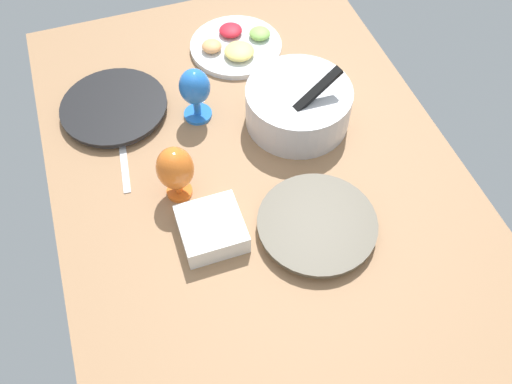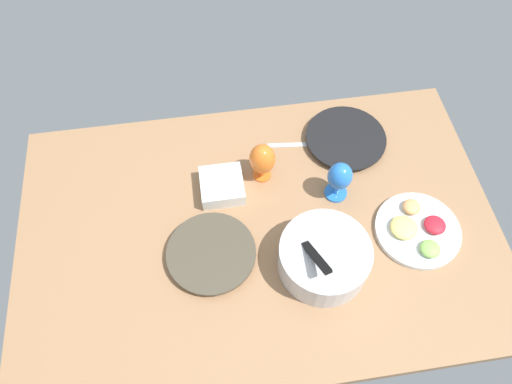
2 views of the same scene
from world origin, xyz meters
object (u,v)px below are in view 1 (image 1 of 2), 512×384
Objects in this scene: dinner_plate_right at (317,225)px; hurricane_glass_orange at (175,169)px; mixing_bowl at (298,104)px; square_bowl_white at (212,228)px; hurricane_glass_blue at (195,89)px; dinner_plate_left at (114,108)px; fruit_platter at (236,45)px.

hurricane_glass_orange is at bearing -126.23° from dinner_plate_right.
mixing_bowl reaches higher than square_bowl_white.
mixing_bowl is 1.76× the size of hurricane_glass_blue.
hurricane_glass_orange reaches higher than dinner_plate_left.
hurricane_glass_blue is (-45.09, -17.24, 8.32)cm from dinner_plate_right.
mixing_bowl is 1.94× the size of square_bowl_white.
mixing_bowl is at bearing 110.22° from hurricane_glass_orange.
dinner_plate_left is at bearing -144.16° from dinner_plate_right.
dinner_plate_left is 24.96cm from hurricane_glass_blue.
mixing_bowl reaches higher than dinner_plate_right.
fruit_platter is (-68.24, 1.25, -0.07)cm from dinner_plate_right.
hurricane_glass_blue is 1.01× the size of hurricane_glass_orange.
hurricane_glass_blue reaches higher than fruit_platter.
dinner_plate_left is at bearing -162.85° from square_bowl_white.
dinner_plate_right is 1.96× the size of square_bowl_white.
fruit_platter is at bearing 109.56° from dinner_plate_left.
square_bowl_white is (62.01, -25.49, 1.71)cm from fruit_platter.
mixing_bowl reaches higher than hurricane_glass_blue.
dinner_plate_right is at bearing 35.84° from dinner_plate_left.
dinner_plate_left is at bearing -112.19° from hurricane_glass_blue.
hurricane_glass_orange is (13.59, -36.90, 3.36)cm from mixing_bowl.
fruit_platter is at bearing 147.75° from hurricane_glass_orange.
dinner_plate_right is at bearing 53.77° from hurricane_glass_orange.
mixing_bowl reaches higher than dinner_plate_left.
dinner_plate_right reaches higher than dinner_plate_left.
hurricane_glass_orange is 1.09× the size of square_bowl_white.
hurricane_glass_blue is at bearing 154.83° from hurricane_glass_orange.
hurricane_glass_orange reaches higher than fruit_platter.
hurricane_glass_orange is (-20.94, -28.58, 7.87)cm from dinner_plate_right.
hurricane_glass_blue is (-10.56, -25.55, 3.81)cm from mixing_bowl.
mixing_bowl reaches higher than hurricane_glass_orange.
dinner_plate_right is 1.78× the size of hurricane_glass_blue.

